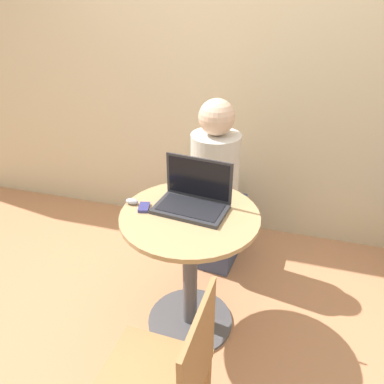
{
  "coord_description": "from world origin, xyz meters",
  "views": [
    {
      "loc": [
        0.45,
        -1.52,
        1.79
      ],
      "look_at": [
        -0.0,
        0.05,
        0.87
      ],
      "focal_mm": 35.0,
      "sensor_mm": 36.0,
      "label": 1
    }
  ],
  "objects_px": {
    "laptop": "(193,198)",
    "cell_phone": "(144,207)",
    "person_seated": "(217,199)",
    "chair_empty": "(166,383)"
  },
  "relations": [
    {
      "from": "chair_empty",
      "to": "laptop",
      "type": "bearing_deg",
      "value": 98.42
    },
    {
      "from": "laptop",
      "to": "cell_phone",
      "type": "bearing_deg",
      "value": -160.17
    },
    {
      "from": "cell_phone",
      "to": "chair_empty",
      "type": "height_order",
      "value": "chair_empty"
    },
    {
      "from": "laptop",
      "to": "cell_phone",
      "type": "distance_m",
      "value": 0.26
    },
    {
      "from": "laptop",
      "to": "cell_phone",
      "type": "relative_size",
      "value": 4.01
    },
    {
      "from": "laptop",
      "to": "person_seated",
      "type": "relative_size",
      "value": 0.32
    },
    {
      "from": "chair_empty",
      "to": "person_seated",
      "type": "relative_size",
      "value": 0.72
    },
    {
      "from": "chair_empty",
      "to": "person_seated",
      "type": "distance_m",
      "value": 1.32
    },
    {
      "from": "cell_phone",
      "to": "person_seated",
      "type": "xyz_separation_m",
      "value": [
        0.25,
        0.63,
        -0.26
      ]
    },
    {
      "from": "laptop",
      "to": "cell_phone",
      "type": "xyz_separation_m",
      "value": [
        -0.24,
        -0.09,
        -0.05
      ]
    }
  ]
}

